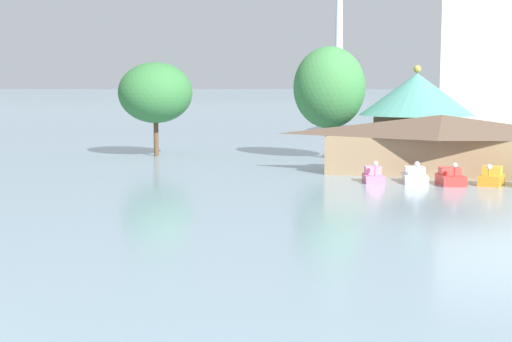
# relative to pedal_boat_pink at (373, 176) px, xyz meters

# --- Properties ---
(pedal_boat_pink) EXTENTS (2.00, 2.64, 1.66)m
(pedal_boat_pink) POSITION_rel_pedal_boat_pink_xyz_m (0.00, 0.00, 0.00)
(pedal_boat_pink) COLOR pink
(pedal_boat_pink) RESTS_ON ground
(pedal_boat_white) EXTENTS (2.21, 3.24, 1.66)m
(pedal_boat_white) POSITION_rel_pedal_boat_pink_xyz_m (2.90, 0.92, -0.02)
(pedal_boat_white) COLOR white
(pedal_boat_white) RESTS_ON ground
(pedal_boat_red) EXTENTS (2.35, 3.01, 1.69)m
(pedal_boat_red) POSITION_rel_pedal_boat_pink_xyz_m (5.45, 0.34, 0.03)
(pedal_boat_red) COLOR red
(pedal_boat_red) RESTS_ON ground
(pedal_boat_orange) EXTENTS (1.87, 2.52, 1.59)m
(pedal_boat_orange) POSITION_rel_pedal_boat_pink_xyz_m (8.23, 1.02, 0.08)
(pedal_boat_orange) COLOR orange
(pedal_boat_orange) RESTS_ON ground
(boathouse) EXTENTS (18.92, 5.96, 4.75)m
(boathouse) POSITION_rel_pedal_boat_pink_xyz_m (4.39, 5.80, 2.03)
(boathouse) COLOR #9E7F5B
(boathouse) RESTS_ON ground
(green_roof_pavilion) EXTENTS (10.54, 10.54, 8.84)m
(green_roof_pavilion) POSITION_rel_pedal_boat_pink_xyz_m (1.36, 16.14, 4.20)
(green_roof_pavilion) COLOR brown
(green_roof_pavilion) RESTS_ON ground
(shoreline_tree_tall_left) EXTENTS (7.31, 7.31, 9.26)m
(shoreline_tree_tall_left) POSITION_rel_pedal_boat_pink_xyz_m (-23.65, 13.11, 5.80)
(shoreline_tree_tall_left) COLOR brown
(shoreline_tree_tall_left) RESTS_ON ground
(shoreline_tree_mid) EXTENTS (6.87, 6.87, 10.71)m
(shoreline_tree_mid) POSITION_rel_pedal_boat_pink_xyz_m (-6.91, 16.36, 6.30)
(shoreline_tree_mid) COLOR brown
(shoreline_tree_mid) RESTS_ON ground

